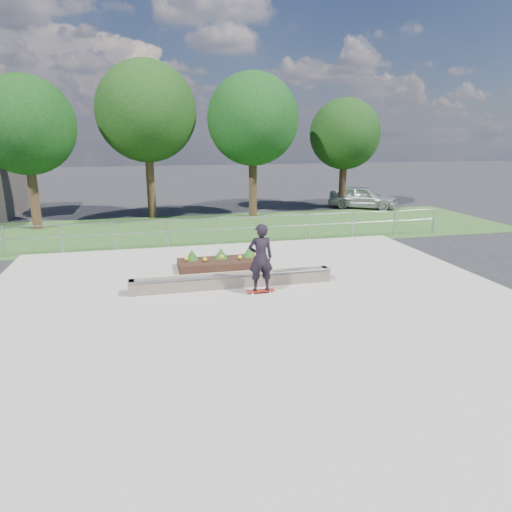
{
  "coord_description": "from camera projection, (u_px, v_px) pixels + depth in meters",
  "views": [
    {
      "loc": [
        -2.7,
        -10.69,
        4.43
      ],
      "look_at": [
        0.2,
        1.5,
        1.1
      ],
      "focal_mm": 32.0,
      "sensor_mm": 36.0,
      "label": 1
    }
  ],
  "objects": [
    {
      "name": "concrete_slab",
      "position": [
        262.0,
        311.0,
        11.79
      ],
      "size": [
        15.0,
        15.0,
        0.06
      ],
      "primitive_type": "cube",
      "color": "gray",
      "rests_on": "ground"
    },
    {
      "name": "tree_far_right",
      "position": [
        345.0,
        134.0,
        27.24
      ],
      "size": [
        4.2,
        4.2,
        6.6
      ],
      "color": "black",
      "rests_on": "ground"
    },
    {
      "name": "tree_mid_left",
      "position": [
        146.0,
        112.0,
        23.9
      ],
      "size": [
        5.25,
        5.25,
        8.25
      ],
      "color": "#382416",
      "rests_on": "ground"
    },
    {
      "name": "grind_ledge",
      "position": [
        233.0,
        280.0,
        13.51
      ],
      "size": [
        6.0,
        0.44,
        0.43
      ],
      "color": "brown",
      "rests_on": "concrete_slab"
    },
    {
      "name": "tree_mid_right",
      "position": [
        253.0,
        120.0,
        24.29
      ],
      "size": [
        4.9,
        4.9,
        7.7
      ],
      "color": "#302013",
      "rests_on": "ground"
    },
    {
      "name": "grass_verge",
      "position": [
        207.0,
        229.0,
        22.14
      ],
      "size": [
        30.0,
        8.0,
        0.02
      ],
      "primitive_type": "cube",
      "color": "#284B1E",
      "rests_on": "ground"
    },
    {
      "name": "fence",
      "position": [
        217.0,
        228.0,
        18.65
      ],
      "size": [
        20.06,
        0.06,
        1.2
      ],
      "color": "gray",
      "rests_on": "ground"
    },
    {
      "name": "ground",
      "position": [
        262.0,
        312.0,
        11.8
      ],
      "size": [
        120.0,
        120.0,
        0.0
      ],
      "primitive_type": "plane",
      "color": "black",
      "rests_on": "ground"
    },
    {
      "name": "skateboarder",
      "position": [
        261.0,
        258.0,
        12.77
      ],
      "size": [
        0.8,
        0.47,
        2.02
      ],
      "color": "white",
      "rests_on": "concrete_slab"
    },
    {
      "name": "parked_car",
      "position": [
        363.0,
        197.0,
        28.3
      ],
      "size": [
        4.36,
        3.69,
        1.41
      ],
      "primitive_type": "imported",
      "rotation": [
        0.0,
        0.0,
        0.98
      ],
      "color": "#9DA2A6",
      "rests_on": "ground"
    },
    {
      "name": "planter_bed",
      "position": [
        222.0,
        261.0,
        15.61
      ],
      "size": [
        3.0,
        1.2,
        0.61
      ],
      "color": "black",
      "rests_on": "concrete_slab"
    },
    {
      "name": "tree_far_left",
      "position": [
        25.0,
        126.0,
        20.98
      ],
      "size": [
        4.55,
        4.55,
        7.15
      ],
      "color": "#372316",
      "rests_on": "ground"
    }
  ]
}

